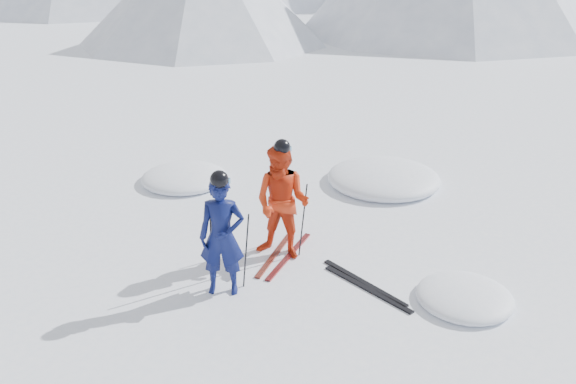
% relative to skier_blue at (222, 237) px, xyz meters
% --- Properties ---
extents(ground, '(160.00, 160.00, 0.00)m').
position_rel_skier_blue_xyz_m(ground, '(1.89, 0.98, -0.91)').
color(ground, white).
rests_on(ground, ground).
extents(skier_blue, '(0.78, 0.66, 1.82)m').
position_rel_skier_blue_xyz_m(skier_blue, '(0.00, 0.00, 0.00)').
color(skier_blue, '#0B1347').
rests_on(skier_blue, ground).
extents(skier_red, '(0.97, 0.78, 1.92)m').
position_rel_skier_blue_xyz_m(skier_red, '(0.33, 1.35, 0.05)').
color(skier_red, red).
rests_on(skier_red, ground).
extents(pole_blue_left, '(0.12, 0.09, 1.21)m').
position_rel_skier_blue_xyz_m(pole_blue_left, '(-0.30, 0.15, -0.30)').
color(pole_blue_left, black).
rests_on(pole_blue_left, ground).
extents(pole_blue_right, '(0.12, 0.07, 1.21)m').
position_rel_skier_blue_xyz_m(pole_blue_right, '(0.25, 0.25, -0.30)').
color(pole_blue_right, black).
rests_on(pole_blue_right, ground).
extents(pole_red_left, '(0.13, 0.10, 1.27)m').
position_rel_skier_blue_xyz_m(pole_red_left, '(0.03, 1.60, -0.27)').
color(pole_red_left, black).
rests_on(pole_red_left, ground).
extents(pole_red_right, '(0.13, 0.09, 1.27)m').
position_rel_skier_blue_xyz_m(pole_red_right, '(0.63, 1.50, -0.27)').
color(pole_red_right, black).
rests_on(pole_red_right, ground).
extents(ski_worn_left, '(0.25, 1.70, 0.03)m').
position_rel_skier_blue_xyz_m(ski_worn_left, '(0.21, 1.35, -0.90)').
color(ski_worn_left, black).
rests_on(ski_worn_left, ground).
extents(ski_worn_right, '(0.13, 1.70, 0.03)m').
position_rel_skier_blue_xyz_m(ski_worn_right, '(0.45, 1.35, -0.90)').
color(ski_worn_right, black).
rests_on(ski_worn_right, ground).
extents(ski_loose_a, '(1.57, 0.82, 0.03)m').
position_rel_skier_blue_xyz_m(ski_loose_a, '(1.83, 1.07, -0.90)').
color(ski_loose_a, black).
rests_on(ski_loose_a, ground).
extents(ski_loose_b, '(1.59, 0.77, 0.03)m').
position_rel_skier_blue_xyz_m(ski_loose_b, '(1.93, 0.92, -0.90)').
color(ski_loose_b, black).
rests_on(ski_loose_b, ground).
extents(snow_lumps, '(9.75, 7.66, 0.53)m').
position_rel_skier_blue_xyz_m(snow_lumps, '(0.46, 3.88, -0.91)').
color(snow_lumps, white).
rests_on(snow_lumps, ground).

